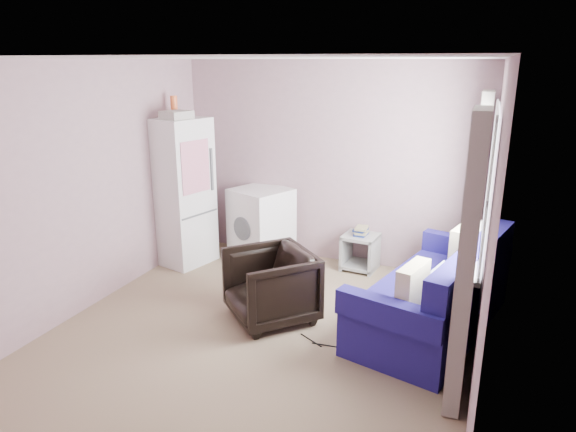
{
  "coord_description": "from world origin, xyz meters",
  "views": [
    {
      "loc": [
        1.84,
        -3.94,
        2.48
      ],
      "look_at": [
        0.05,
        0.6,
        1.0
      ],
      "focal_mm": 32.0,
      "sensor_mm": 36.0,
      "label": 1
    }
  ],
  "objects_px": {
    "armchair": "(271,282)",
    "side_table": "(360,249)",
    "fridge": "(181,191)",
    "washing_machine": "(261,222)",
    "sofa": "(438,297)"
  },
  "relations": [
    {
      "from": "side_table",
      "to": "washing_machine",
      "type": "bearing_deg",
      "value": -177.4
    },
    {
      "from": "sofa",
      "to": "side_table",
      "type": "bearing_deg",
      "value": 145.84
    },
    {
      "from": "armchair",
      "to": "fridge",
      "type": "distance_m",
      "value": 2.02
    },
    {
      "from": "fridge",
      "to": "washing_machine",
      "type": "bearing_deg",
      "value": 44.43
    },
    {
      "from": "fridge",
      "to": "side_table",
      "type": "bearing_deg",
      "value": 29.0
    },
    {
      "from": "fridge",
      "to": "sofa",
      "type": "height_order",
      "value": "fridge"
    },
    {
      "from": "sofa",
      "to": "armchair",
      "type": "bearing_deg",
      "value": -151.02
    },
    {
      "from": "washing_machine",
      "to": "armchair",
      "type": "bearing_deg",
      "value": -39.72
    },
    {
      "from": "side_table",
      "to": "fridge",
      "type": "bearing_deg",
      "value": -165.7
    },
    {
      "from": "fridge",
      "to": "side_table",
      "type": "distance_m",
      "value": 2.34
    },
    {
      "from": "armchair",
      "to": "side_table",
      "type": "distance_m",
      "value": 1.67
    },
    {
      "from": "fridge",
      "to": "washing_machine",
      "type": "height_order",
      "value": "fridge"
    },
    {
      "from": "fridge",
      "to": "side_table",
      "type": "relative_size",
      "value": 3.78
    },
    {
      "from": "armchair",
      "to": "fridge",
      "type": "height_order",
      "value": "fridge"
    },
    {
      "from": "washing_machine",
      "to": "side_table",
      "type": "distance_m",
      "value": 1.33
    }
  ]
}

